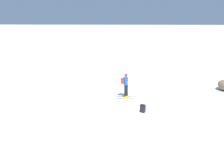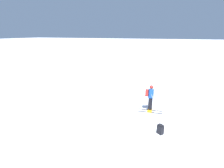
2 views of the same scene
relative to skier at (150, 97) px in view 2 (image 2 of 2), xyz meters
The scene contains 3 objects.
ground_plane 1.77m from the skier, behind, with size 300.00×300.00×0.00m, color white.
skier is the anchor object (origin of this frame).
spare_backpack 2.90m from the skier, 159.73° to the right, with size 0.35×0.37×0.50m.
Camera 2 is at (-9.22, -1.47, 4.87)m, focal length 28.00 mm.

